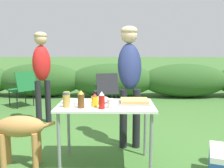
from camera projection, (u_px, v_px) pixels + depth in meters
ground_plane at (106, 165)px, 2.97m from camera, size 60.00×60.00×0.00m
shrub_hedge at (112, 80)px, 6.91m from camera, size 14.40×0.90×0.92m
folding_table at (106, 111)px, 2.87m from camera, size 1.10×0.64×0.74m
food_tray at (134, 102)px, 2.88m from camera, size 0.36×0.28×0.06m
plate_stack at (82, 103)px, 2.89m from camera, size 0.21×0.21×0.02m
mixing_bowl at (101, 100)px, 2.94m from camera, size 0.20×0.20×0.08m
paper_cup_stack at (111, 104)px, 2.68m from camera, size 0.08×0.08×0.10m
beer_bottle at (81, 99)px, 2.68m from camera, size 0.07×0.07×0.20m
relish_jar at (67, 98)px, 2.88m from camera, size 0.08×0.08×0.14m
spice_jar at (66, 100)px, 2.71m from camera, size 0.07×0.07×0.16m
mustard_bottle at (95, 100)px, 2.76m from camera, size 0.08×0.08×0.14m
ketchup_bottle at (102, 100)px, 2.65m from camera, size 0.07×0.07×0.19m
standing_person_in_red_jacket at (130, 69)px, 3.46m from camera, size 0.35×0.48×1.68m
standing_person_in_gray_fleece at (42, 66)px, 4.45m from camera, size 0.40×0.39×1.65m
dog at (15, 129)px, 2.88m from camera, size 0.89×0.28×0.67m
camp_chair_green_behind_table at (106, 89)px, 5.43m from camera, size 0.59×0.68×0.83m
camp_chair_near_hedge at (23, 87)px, 5.76m from camera, size 0.75×0.74×0.83m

